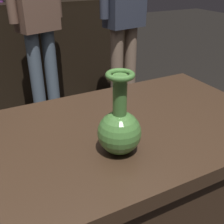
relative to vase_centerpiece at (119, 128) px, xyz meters
name	(u,v)px	position (x,y,z in m)	size (l,w,h in m)	color
display_plinth	(107,214)	(0.02, 0.12, -0.48)	(1.20, 0.64, 0.80)	#382619
back_display_shelf	(10,55)	(0.02, 2.32, -0.38)	(2.60, 0.40, 0.99)	black
vase_centerpiece	(119,128)	(0.00, 0.00, 0.00)	(0.13, 0.13, 0.25)	#477A38
visitor_center_back	(36,9)	(0.19, 1.69, 0.11)	(0.45, 0.27, 1.68)	slate
visitor_near_right	(125,5)	(0.85, 1.45, 0.13)	(0.47, 0.23, 1.71)	#846B56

